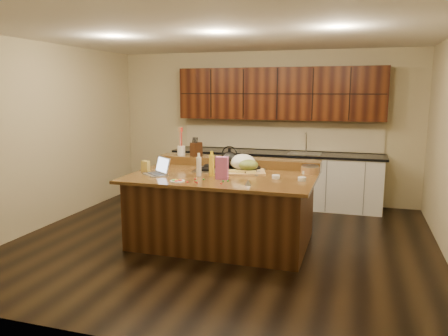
% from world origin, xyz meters
% --- Properties ---
extents(room, '(5.52, 5.02, 2.72)m').
position_xyz_m(room, '(0.00, 0.00, 1.35)').
color(room, black).
rests_on(room, ground).
extents(island, '(2.40, 1.60, 0.92)m').
position_xyz_m(island, '(0.00, 0.00, 0.46)').
color(island, black).
rests_on(island, ground).
extents(back_ledge, '(2.40, 0.30, 0.12)m').
position_xyz_m(back_ledge, '(0.00, 0.70, 0.98)').
color(back_ledge, black).
rests_on(back_ledge, island).
extents(cooktop, '(0.92, 0.52, 0.05)m').
position_xyz_m(cooktop, '(0.00, 0.30, 0.94)').
color(cooktop, gray).
rests_on(cooktop, island).
extents(back_counter, '(3.70, 0.66, 2.40)m').
position_xyz_m(back_counter, '(0.30, 2.23, 0.98)').
color(back_counter, silver).
rests_on(back_counter, ground).
extents(kettle, '(0.26, 0.26, 0.22)m').
position_xyz_m(kettle, '(0.00, 0.30, 1.08)').
color(kettle, black).
rests_on(kettle, cooktop).
extents(green_bowl, '(0.32, 0.32, 0.14)m').
position_xyz_m(green_bowl, '(0.30, 0.17, 1.04)').
color(green_bowl, olive).
rests_on(green_bowl, cooktop).
extents(laptop, '(0.42, 0.41, 0.23)m').
position_xyz_m(laptop, '(-0.80, -0.24, 0.98)').
color(laptop, '#B7B7BC').
rests_on(laptop, island).
extents(oil_bottle, '(0.07, 0.07, 0.27)m').
position_xyz_m(oil_bottle, '(-0.11, -0.12, 1.06)').
color(oil_bottle, yellow).
rests_on(oil_bottle, island).
extents(vinegar_bottle, '(0.08, 0.08, 0.25)m').
position_xyz_m(vinegar_bottle, '(-0.26, -0.19, 1.04)').
color(vinegar_bottle, silver).
rests_on(vinegar_bottle, island).
extents(wooden_tray, '(0.69, 0.58, 0.24)m').
position_xyz_m(wooden_tray, '(0.20, 0.27, 1.03)').
color(wooden_tray, tan).
rests_on(wooden_tray, island).
extents(ramekin_a, '(0.11, 0.11, 0.04)m').
position_xyz_m(ramekin_a, '(0.71, -0.04, 0.94)').
color(ramekin_a, white).
rests_on(ramekin_a, island).
extents(ramekin_b, '(0.13, 0.13, 0.04)m').
position_xyz_m(ramekin_b, '(1.04, -0.09, 0.94)').
color(ramekin_b, white).
rests_on(ramekin_b, island).
extents(ramekin_c, '(0.11, 0.11, 0.04)m').
position_xyz_m(ramekin_c, '(1.03, 0.38, 0.94)').
color(ramekin_c, white).
rests_on(ramekin_c, island).
extents(strainer_bowl, '(0.26, 0.26, 0.09)m').
position_xyz_m(strainer_bowl, '(1.08, 0.43, 0.97)').
color(strainer_bowl, '#996B3F').
rests_on(strainer_bowl, island).
extents(kitchen_timer, '(0.10, 0.10, 0.07)m').
position_xyz_m(kitchen_timer, '(0.48, -0.54, 0.96)').
color(kitchen_timer, silver).
rests_on(kitchen_timer, island).
extents(pink_bag, '(0.16, 0.09, 0.28)m').
position_xyz_m(pink_bag, '(0.08, -0.29, 1.06)').
color(pink_bag, '#C15B9C').
rests_on(pink_bag, island).
extents(candy_plate, '(0.24, 0.24, 0.01)m').
position_xyz_m(candy_plate, '(-0.39, -0.59, 0.93)').
color(candy_plate, white).
rests_on(candy_plate, island).
extents(package_box, '(0.11, 0.08, 0.14)m').
position_xyz_m(package_box, '(-1.08, -0.09, 0.99)').
color(package_box, gold).
rests_on(package_box, island).
extents(utensil_crock, '(0.13, 0.13, 0.14)m').
position_xyz_m(utensil_crock, '(-0.88, 0.70, 1.11)').
color(utensil_crock, white).
rests_on(utensil_crock, back_ledge).
extents(knife_block, '(0.16, 0.19, 0.20)m').
position_xyz_m(knife_block, '(-0.64, 0.70, 1.14)').
color(knife_block, black).
rests_on(knife_block, back_ledge).
extents(gumdrop_0, '(0.02, 0.02, 0.02)m').
position_xyz_m(gumdrop_0, '(-0.13, -0.62, 0.93)').
color(gumdrop_0, red).
rests_on(gumdrop_0, island).
extents(gumdrop_1, '(0.02, 0.02, 0.02)m').
position_xyz_m(gumdrop_1, '(-0.18, -0.54, 0.93)').
color(gumdrop_1, '#198C26').
rests_on(gumdrop_1, island).
extents(gumdrop_2, '(0.02, 0.02, 0.02)m').
position_xyz_m(gumdrop_2, '(0.16, -0.58, 0.93)').
color(gumdrop_2, red).
rests_on(gumdrop_2, island).
extents(gumdrop_3, '(0.02, 0.02, 0.02)m').
position_xyz_m(gumdrop_3, '(-0.12, -0.40, 0.93)').
color(gumdrop_3, '#198C26').
rests_on(gumdrop_3, island).
extents(gumdrop_4, '(0.02, 0.02, 0.02)m').
position_xyz_m(gumdrop_4, '(-0.17, -0.58, 0.93)').
color(gumdrop_4, red).
rests_on(gumdrop_4, island).
extents(gumdrop_5, '(0.02, 0.02, 0.02)m').
position_xyz_m(gumdrop_5, '(0.19, -0.41, 0.93)').
color(gumdrop_5, '#198C26').
rests_on(gumdrop_5, island).
extents(gumdrop_6, '(0.02, 0.02, 0.02)m').
position_xyz_m(gumdrop_6, '(-0.23, -0.41, 0.93)').
color(gumdrop_6, red).
rests_on(gumdrop_6, island).
extents(gumdrop_7, '(0.02, 0.02, 0.02)m').
position_xyz_m(gumdrop_7, '(0.14, -0.44, 0.93)').
color(gumdrop_7, '#198C26').
rests_on(gumdrop_7, island).
extents(gumdrop_8, '(0.02, 0.02, 0.02)m').
position_xyz_m(gumdrop_8, '(-0.26, -0.61, 0.93)').
color(gumdrop_8, red).
rests_on(gumdrop_8, island).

